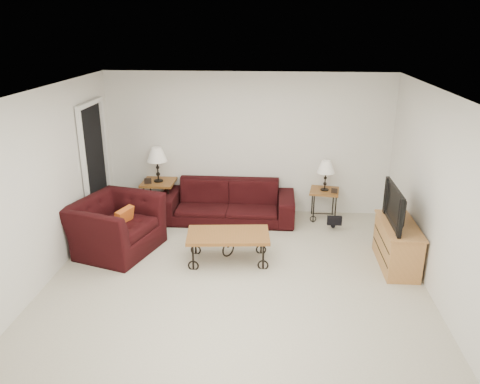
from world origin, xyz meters
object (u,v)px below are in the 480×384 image
armchair (116,226)px  backpack (334,215)px  sofa (228,202)px  side_table_right (324,204)px  side_table_left (160,198)px  coffee_table (228,247)px  lamp_left (157,165)px  television (400,206)px  lamp_right (325,175)px  tv_stand (397,245)px

armchair → backpack: 3.53m
sofa → side_table_right: sofa is taller
side_table_left → armchair: size_ratio=0.50×
coffee_table → lamp_left: bearing=129.7°
lamp_left → side_table_right: bearing=-0.0°
lamp_left → television: size_ratio=0.65×
side_table_left → television: bearing=-23.5°
television → backpack: size_ratio=2.00×
television → side_table_left: bearing=-113.5°
lamp_right → side_table_left: bearing=180.0°
armchair → backpack: size_ratio=2.60×
sofa → backpack: (1.81, -0.23, -0.10)m
lamp_right → tv_stand: bearing=-62.0°
side_table_right → lamp_left: bearing=180.0°
television → lamp_right: bearing=-152.6°
side_table_left → armchair: (-0.31, -1.47, 0.09)m
lamp_right → armchair: size_ratio=0.43×
side_table_left → coffee_table: side_table_left is taller
tv_stand → lamp_left: bearing=156.6°
sofa → side_table_left: bearing=171.8°
side_table_right → side_table_left: bearing=180.0°
lamp_right → backpack: size_ratio=1.12×
lamp_right → sofa: bearing=-173.9°
sofa → television: (2.53, -1.46, 0.57)m
lamp_left → lamp_right: 2.93m
lamp_right → coffee_table: 2.35m
side_table_right → coffee_table: (-1.51, -1.70, -0.05)m
sofa → tv_stand: (2.55, -1.46, -0.02)m
sofa → coffee_table: 1.54m
armchair → backpack: bearing=-54.8°
side_table_left → coffee_table: size_ratio=0.53×
armchair → lamp_left: bearing=5.9°
sofa → backpack: 1.83m
armchair → tv_stand: bearing=-74.7°
armchair → coffee_table: bearing=-79.9°
backpack → armchair: bearing=-174.3°
sofa → coffee_table: bearing=-83.8°
side_table_right → lamp_right: size_ratio=1.00×
coffee_table → backpack: (1.64, 1.29, 0.02)m
armchair → television: (4.08, -0.17, 0.51)m
side_table_right → lamp_left: size_ratio=0.86×
sofa → lamp_right: 1.75m
coffee_table → side_table_right: bearing=48.4°
tv_stand → backpack: 1.44m
side_table_right → lamp_right: bearing=0.0°
tv_stand → coffee_table: bearing=-178.6°
backpack → television: bearing=-71.6°
sofa → lamp_left: bearing=171.8°
sofa → side_table_left: size_ratio=3.74×
sofa → lamp_left: size_ratio=3.74×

